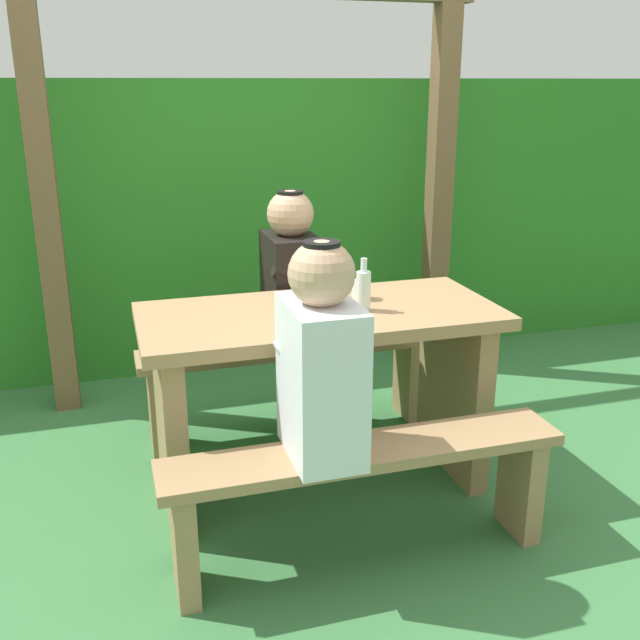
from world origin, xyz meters
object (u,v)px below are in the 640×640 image
Objects in this scene: person_black_coat at (291,276)px; bench_near at (364,480)px; drinking_glass at (361,290)px; bench_far at (288,369)px; picnic_table at (320,370)px; bottle_left at (363,290)px; person_white_shirt at (321,360)px; bottle_right at (321,295)px.

bench_near is at bearing -91.14° from person_black_coat.
bench_near is at bearing -108.02° from drinking_glass.
person_black_coat is at bearing -9.01° from bench_far.
picnic_table is at bearing 90.00° from bench_near.
drinking_glass is (0.18, -0.43, 0.03)m from person_black_coat.
bottle_left is (-0.04, -0.15, 0.04)m from drinking_glass.
bottle_left is (0.16, -0.58, 0.54)m from bench_far.
person_white_shirt is at bearing -123.46° from bottle_left.
person_black_coat is (0.02, 0.53, 0.26)m from picnic_table.
picnic_table is at bearing 76.23° from bottle_right.
bench_far is at bearing 115.46° from drinking_glass.
picnic_table is at bearing -92.28° from person_black_coat.
person_white_shirt reaches higher than drinking_glass.
bench_far is 1.95× the size of person_black_coat.
person_white_shirt is at bearing -106.86° from bottle_right.
person_black_coat reaches higher than bottle_right.
person_white_shirt reaches higher than bottle_right.
drinking_glass is (0.20, 0.63, 0.49)m from bench_near.
bottle_left is (0.14, -0.58, 0.08)m from person_black_coat.
bench_far is 0.68m from drinking_glass.
bottle_right is (0.13, 0.43, 0.09)m from person_white_shirt.
bench_far is (0.00, 0.53, -0.20)m from picnic_table.
picnic_table is 1.00× the size of bench_far.
bench_far is 6.19× the size of bottle_right.
picnic_table is 0.37m from bottle_left.
bench_far is at bearing 105.41° from bottle_left.
bench_near is 1.95× the size of person_black_coat.
drinking_glass is at bearing 60.19° from person_white_shirt.
bottle_right is (-0.02, -0.63, 0.54)m from bench_far.
bottle_right reaches higher than picnic_table.
person_black_coat is at bearing 113.30° from drinking_glass.
bottle_left reaches higher than drinking_glass.
bottle_left is (0.16, -0.05, 0.34)m from picnic_table.
bench_near is 1.95× the size of person_white_shirt.
person_white_shirt is 0.46m from bottle_right.
person_white_shirt is 0.72m from drinking_glass.
bottle_left is at bearing 56.54° from person_white_shirt.
picnic_table is at bearing 73.71° from person_white_shirt.
bottle_left is at bearing 71.50° from bench_near.
person_white_shirt is 3.46× the size of bottle_left.
person_white_shirt is (-0.15, 0.00, 0.46)m from bench_near.
bench_near is 6.74× the size of bottle_left.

